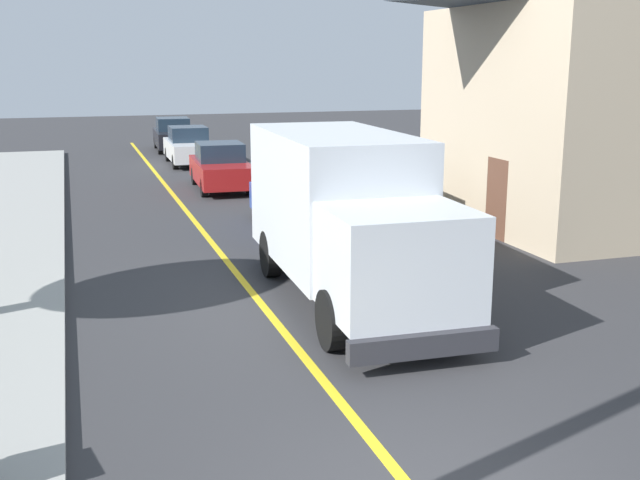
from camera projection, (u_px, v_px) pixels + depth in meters
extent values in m
cube|color=gold|center=(231.00, 266.00, 17.64)|extent=(0.16, 56.00, 0.01)
cube|color=silver|center=(334.00, 197.00, 15.56)|extent=(2.55, 5.07, 2.60)
cube|color=silver|center=(399.00, 261.00, 12.39)|extent=(2.34, 2.07, 1.70)
cube|color=#1E2D3D|center=(422.00, 252.00, 11.46)|extent=(2.04, 0.14, 0.75)
cube|color=#2D2D33|center=(424.00, 346.00, 11.61)|extent=(2.41, 0.27, 0.36)
cylinder|color=black|center=(451.00, 309.00, 13.07)|extent=(0.33, 1.01, 1.00)
cylinder|color=black|center=(332.00, 320.00, 12.51)|extent=(0.33, 1.01, 1.00)
cylinder|color=black|center=(363.00, 247.00, 17.33)|extent=(0.33, 1.01, 1.00)
cylinder|color=black|center=(271.00, 254.00, 16.76)|extent=(0.33, 1.01, 1.00)
cube|color=#2D4793|center=(296.00, 206.00, 21.39)|extent=(1.97, 4.47, 0.76)
cube|color=#1E2D3D|center=(295.00, 180.00, 21.37)|extent=(1.65, 1.86, 0.64)
cylinder|color=black|center=(338.00, 226.00, 20.35)|extent=(0.24, 0.65, 0.64)
cylinder|color=black|center=(280.00, 230.00, 19.93)|extent=(0.24, 0.65, 0.64)
cylinder|color=black|center=(311.00, 207.00, 22.99)|extent=(0.24, 0.65, 0.64)
cylinder|color=black|center=(258.00, 210.00, 22.58)|extent=(0.24, 0.65, 0.64)
cube|color=maroon|center=(221.00, 172.00, 27.91)|extent=(1.99, 4.47, 0.76)
cube|color=#1E2D3D|center=(220.00, 152.00, 27.89)|extent=(1.66, 1.87, 0.64)
cylinder|color=black|center=(250.00, 186.00, 26.87)|extent=(0.25, 0.65, 0.64)
cylinder|color=black|center=(204.00, 188.00, 26.46)|extent=(0.25, 0.65, 0.64)
cylinder|color=black|center=(237.00, 174.00, 29.51)|extent=(0.25, 0.65, 0.64)
cylinder|color=black|center=(195.00, 176.00, 29.10)|extent=(0.25, 0.65, 0.64)
cube|color=silver|center=(189.00, 150.00, 34.57)|extent=(1.86, 4.42, 0.76)
cube|color=#1E2D3D|center=(188.00, 134.00, 34.55)|extent=(1.61, 1.82, 0.64)
cylinder|color=black|center=(212.00, 160.00, 33.56)|extent=(0.23, 0.64, 0.64)
cylinder|color=black|center=(175.00, 162.00, 33.11)|extent=(0.23, 0.64, 0.64)
cylinder|color=black|center=(202.00, 153.00, 36.18)|extent=(0.23, 0.64, 0.64)
cylinder|color=black|center=(168.00, 154.00, 35.73)|extent=(0.23, 0.64, 0.64)
cube|color=black|center=(174.00, 138.00, 39.76)|extent=(1.98, 4.47, 0.76)
cube|color=#1E2D3D|center=(173.00, 124.00, 39.74)|extent=(1.66, 1.86, 0.64)
cylinder|color=black|center=(192.00, 147.00, 38.71)|extent=(0.25, 0.65, 0.64)
cylinder|color=black|center=(160.00, 148.00, 38.30)|extent=(0.25, 0.65, 0.64)
cylinder|color=black|center=(186.00, 141.00, 41.36)|extent=(0.25, 0.65, 0.64)
cylinder|color=black|center=(156.00, 142.00, 40.95)|extent=(0.25, 0.65, 0.64)
cube|color=#B7B7BC|center=(391.00, 203.00, 21.81)|extent=(1.99, 4.47, 0.76)
cube|color=#1E2D3D|center=(394.00, 179.00, 21.51)|extent=(1.66, 1.87, 0.64)
cylinder|color=black|center=(349.00, 207.00, 23.01)|extent=(0.25, 0.65, 0.64)
cylinder|color=black|center=(399.00, 204.00, 23.41)|extent=(0.25, 0.65, 0.64)
cylinder|color=black|center=(382.00, 226.00, 20.36)|extent=(0.25, 0.65, 0.64)
cylinder|color=black|center=(437.00, 223.00, 20.77)|extent=(0.25, 0.65, 0.64)
cube|color=brown|center=(498.00, 199.00, 20.19)|extent=(0.10, 1.00, 2.10)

